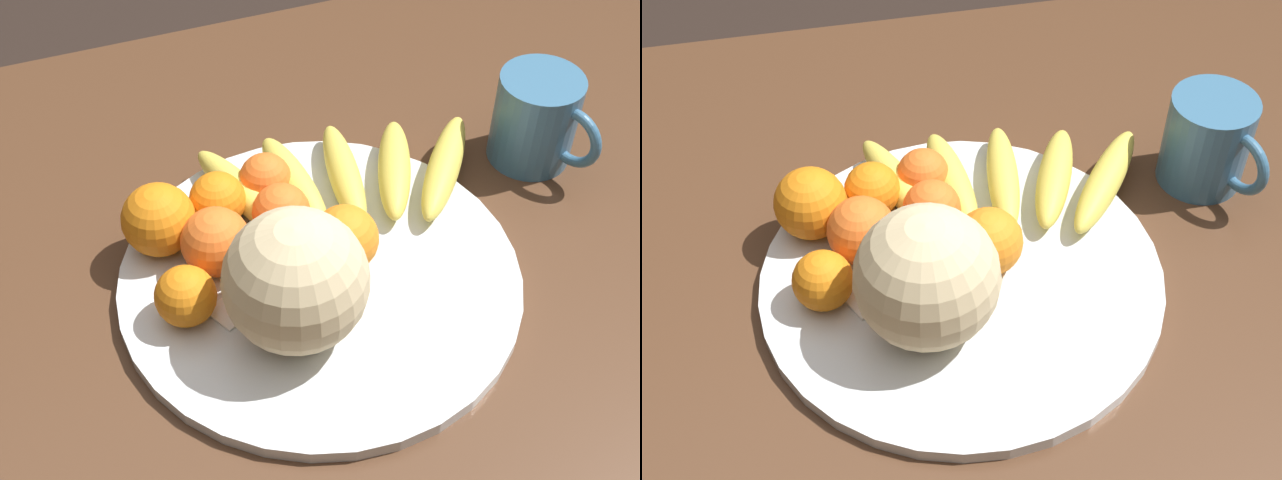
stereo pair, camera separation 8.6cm
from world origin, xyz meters
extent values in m
cube|color=#4C301E|center=(0.00, 0.00, 0.74)|extent=(1.37, 1.03, 0.04)
cube|color=#4C301E|center=(0.60, 0.43, 0.36)|extent=(0.07, 0.07, 0.72)
cylinder|color=silver|center=(-0.04, 0.03, 0.77)|extent=(0.41, 0.41, 0.02)
torus|color=navy|center=(-0.04, 0.03, 0.77)|extent=(0.41, 0.41, 0.01)
sphere|color=beige|center=(-0.08, -0.03, 0.84)|extent=(0.14, 0.14, 0.14)
sphere|color=brown|center=(0.02, 0.05, 0.79)|extent=(0.03, 0.03, 0.03)
ellipsoid|color=#DBC64C|center=(0.14, 0.11, 0.79)|extent=(0.13, 0.16, 0.04)
ellipsoid|color=#DBC64C|center=(0.08, 0.13, 0.79)|extent=(0.09, 0.16, 0.04)
ellipsoid|color=#DBC64C|center=(0.03, 0.14, 0.79)|extent=(0.06, 0.16, 0.03)
ellipsoid|color=#DBC64C|center=(-0.03, 0.14, 0.79)|extent=(0.05, 0.16, 0.04)
ellipsoid|color=#DBC64C|center=(-0.08, 0.14, 0.79)|extent=(0.09, 0.17, 0.03)
sphere|color=orange|center=(-0.06, 0.09, 0.81)|extent=(0.06, 0.06, 0.06)
sphere|color=orange|center=(-0.13, 0.07, 0.81)|extent=(0.07, 0.07, 0.07)
sphere|color=orange|center=(-0.18, 0.02, 0.80)|extent=(0.06, 0.06, 0.06)
sphere|color=orange|center=(-0.18, 0.12, 0.81)|extent=(0.08, 0.08, 0.08)
sphere|color=orange|center=(-0.06, 0.15, 0.80)|extent=(0.06, 0.06, 0.06)
sphere|color=orange|center=(-0.01, 0.03, 0.81)|extent=(0.07, 0.07, 0.07)
sphere|color=orange|center=(-0.11, 0.13, 0.80)|extent=(0.06, 0.06, 0.06)
cube|color=white|center=(-0.12, 0.02, 0.78)|extent=(0.09, 0.07, 0.00)
cylinder|color=#386689|center=(0.26, 0.13, 0.81)|extent=(0.09, 0.09, 0.11)
torus|color=#386689|center=(0.27, 0.08, 0.82)|extent=(0.04, 0.07, 0.07)
camera|label=1|loc=(-0.24, -0.52, 1.46)|focal=50.00mm
camera|label=2|loc=(-0.16, -0.55, 1.46)|focal=50.00mm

